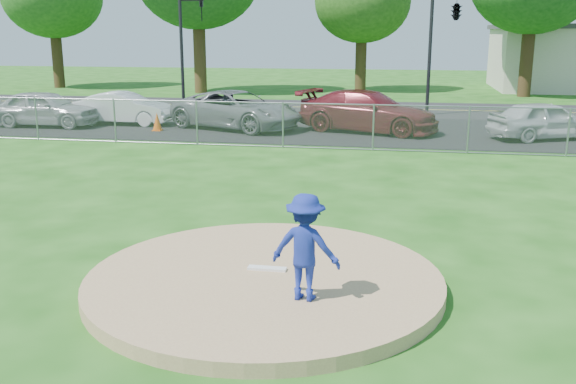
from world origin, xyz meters
name	(u,v)px	position (x,y,z in m)	size (l,w,h in m)	color
ground	(336,161)	(0.00, 10.00, 0.00)	(120.00, 120.00, 0.00)	#164C10
pitchers_mound	(264,281)	(0.00, 0.00, 0.10)	(5.40, 5.40, 0.20)	#A38159
pitching_rubber	(267,269)	(0.00, 0.20, 0.22)	(0.60, 0.15, 0.04)	white
chain_link_fence	(343,127)	(0.00, 12.00, 0.75)	(40.00, 0.06, 1.50)	gray
parking_lot	(353,130)	(0.00, 16.50, 0.01)	(50.00, 8.00, 0.01)	black
street	(365,108)	(0.00, 24.00, 0.00)	(60.00, 7.00, 0.01)	black
traffic_signal_left	(186,41)	(-8.76, 22.00, 3.36)	(1.28, 0.20, 5.60)	black
traffic_signal_center	(454,13)	(3.97, 22.00, 4.61)	(1.42, 2.48, 5.60)	black
pitcher	(305,247)	(0.75, -0.77, 0.94)	(0.96, 0.55, 1.49)	navy
traffic_cone	(157,122)	(-7.58, 14.84, 0.37)	(0.37, 0.37, 0.72)	#EE5E0C
parked_car_silver	(45,108)	(-12.54, 15.18, 0.75)	(1.75, 4.34, 1.48)	#A7A7AB
parked_car_white	(124,108)	(-9.61, 16.34, 0.68)	(1.41, 4.06, 1.34)	white
parked_car_gray	(237,110)	(-4.64, 15.96, 0.76)	(2.50, 5.42, 1.51)	slate
parked_car_darkred	(368,111)	(0.59, 16.06, 0.80)	(2.22, 5.47, 1.59)	maroon
parked_car_pearl	(545,120)	(6.98, 15.42, 0.70)	(1.63, 4.06, 1.38)	silver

